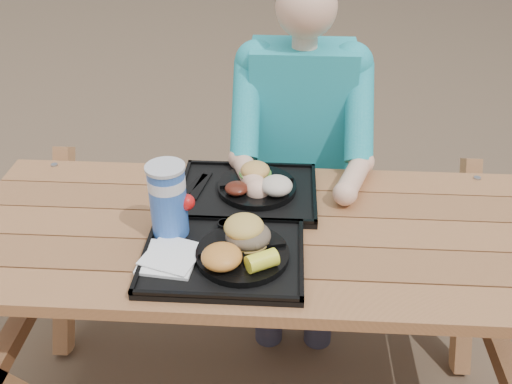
{
  "coord_description": "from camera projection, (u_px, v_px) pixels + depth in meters",
  "views": [
    {
      "loc": [
        0.09,
        -1.4,
        1.78
      ],
      "look_at": [
        0.0,
        0.0,
        0.88
      ],
      "focal_mm": 40.0,
      "sensor_mm": 36.0,
      "label": 1
    }
  ],
  "objects": [
    {
      "name": "picnic_table",
      "position": [
        256.0,
        317.0,
        1.94
      ],
      "size": [
        1.8,
        1.49,
        0.75
      ],
      "primitive_type": null,
      "color": "#999999",
      "rests_on": "ground"
    },
    {
      "name": "tray_near",
      "position": [
        223.0,
        258.0,
        1.6
      ],
      "size": [
        0.45,
        0.35,
        0.02
      ],
      "primitive_type": "cube",
      "color": "black",
      "rests_on": "picnic_table"
    },
    {
      "name": "tray_far",
      "position": [
        248.0,
        193.0,
        1.88
      ],
      "size": [
        0.45,
        0.35,
        0.02
      ],
      "primitive_type": "cube",
      "color": "black",
      "rests_on": "picnic_table"
    },
    {
      "name": "plate_near",
      "position": [
        242.0,
        254.0,
        1.58
      ],
      "size": [
        0.26,
        0.26,
        0.02
      ],
      "primitive_type": "cylinder",
      "color": "black",
      "rests_on": "tray_near"
    },
    {
      "name": "plate_far",
      "position": [
        257.0,
        187.0,
        1.88
      ],
      "size": [
        0.26,
        0.26,
        0.02
      ],
      "primitive_type": "cylinder",
      "color": "black",
      "rests_on": "tray_far"
    },
    {
      "name": "napkin_stack",
      "position": [
        169.0,
        258.0,
        1.57
      ],
      "size": [
        0.17,
        0.17,
        0.02
      ],
      "primitive_type": "cube",
      "rotation": [
        0.0,
        0.0,
        -0.11
      ],
      "color": "white",
      "rests_on": "tray_near"
    },
    {
      "name": "soda_cup",
      "position": [
        168.0,
        202.0,
        1.63
      ],
      "size": [
        0.11,
        0.11,
        0.21
      ],
      "primitive_type": "cylinder",
      "color": "#174BB1",
      "rests_on": "tray_near"
    },
    {
      "name": "condiment_bbq",
      "position": [
        225.0,
        226.0,
        1.69
      ],
      "size": [
        0.04,
        0.04,
        0.03
      ],
      "primitive_type": "cylinder",
      "color": "black",
      "rests_on": "tray_near"
    },
    {
      "name": "condiment_mustard",
      "position": [
        246.0,
        227.0,
        1.68
      ],
      "size": [
        0.04,
        0.04,
        0.03
      ],
      "primitive_type": "cylinder",
      "color": "gold",
      "rests_on": "tray_near"
    },
    {
      "name": "sandwich",
      "position": [
        248.0,
        225.0,
        1.58
      ],
      "size": [
        0.12,
        0.12,
        0.12
      ],
      "primitive_type": null,
      "color": "gold",
      "rests_on": "plate_near"
    },
    {
      "name": "mac_cheese",
      "position": [
        222.0,
        257.0,
        1.51
      ],
      "size": [
        0.11,
        0.11,
        0.06
      ],
      "primitive_type": "ellipsoid",
      "color": "gold",
      "rests_on": "plate_near"
    },
    {
      "name": "corn_cob",
      "position": [
        262.0,
        261.0,
        1.5
      ],
      "size": [
        0.11,
        0.11,
        0.05
      ],
      "primitive_type": null,
      "rotation": [
        0.0,
        0.0,
        0.52
      ],
      "color": "#FFFB35",
      "rests_on": "plate_near"
    },
    {
      "name": "cutlery_far",
      "position": [
        200.0,
        186.0,
        1.9
      ],
      "size": [
        0.06,
        0.18,
        0.01
      ],
      "primitive_type": "cube",
      "rotation": [
        0.0,
        0.0,
        -0.18
      ],
      "color": "black",
      "rests_on": "tray_far"
    },
    {
      "name": "burger",
      "position": [
        255.0,
        167.0,
        1.88
      ],
      "size": [
        0.1,
        0.1,
        0.09
      ],
      "primitive_type": null,
      "color": "#DEA04E",
      "rests_on": "plate_far"
    },
    {
      "name": "baked_beans",
      "position": [
        237.0,
        188.0,
        1.82
      ],
      "size": [
        0.08,
        0.08,
        0.03
      ],
      "primitive_type": "ellipsoid",
      "color": "#501A10",
      "rests_on": "plate_far"
    },
    {
      "name": "potato_salad",
      "position": [
        277.0,
        186.0,
        1.81
      ],
      "size": [
        0.1,
        0.1,
        0.06
      ],
      "primitive_type": "ellipsoid",
      "color": "beige",
      "rests_on": "plate_far"
    },
    {
      "name": "diner",
      "position": [
        299.0,
        168.0,
        2.26
      ],
      "size": [
        0.48,
        0.84,
        1.28
      ],
      "primitive_type": null,
      "color": "teal",
      "rests_on": "ground"
    }
  ]
}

